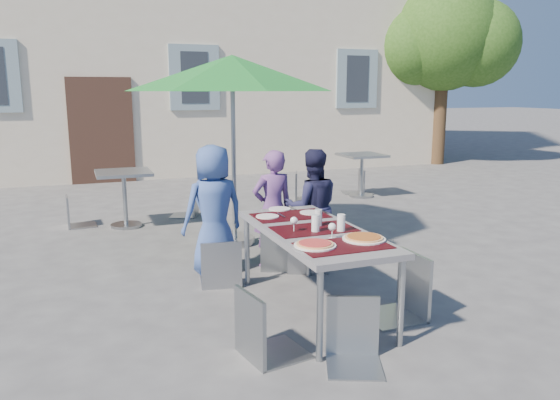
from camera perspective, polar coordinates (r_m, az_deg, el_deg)
name	(u,v)px	position (r m, az deg, el deg)	size (l,w,h in m)	color
ground	(359,287)	(5.59, 8.29, -8.98)	(90.00, 90.00, 0.00)	#444547
tree	(445,38)	(15.21, 16.81, 15.92)	(3.60, 3.00, 4.70)	#432F1C
dining_table	(314,235)	(4.76, 3.55, -3.70)	(0.80, 1.85, 0.76)	#4E4D53
pizza_near_left	(315,244)	(4.22, 3.68, -4.66)	(0.33, 0.33, 0.03)	white
pizza_near_right	(364,238)	(4.44, 8.76, -3.94)	(0.35, 0.35, 0.03)	white
glassware	(322,222)	(4.68, 4.46, -2.30)	(0.45, 0.48, 0.15)	silver
place_settings	(286,212)	(5.33, 0.68, -1.31)	(0.71, 0.49, 0.01)	white
child_0	(214,210)	(5.82, -6.95, -0.99)	(0.68, 0.44, 1.39)	#38549A
child_1	(273,209)	(6.00, -0.77, -0.94)	(0.48, 0.31, 1.30)	#673E80
child_2	(312,207)	(6.07, 3.37, -0.79)	(0.64, 0.37, 1.31)	#1B1C3B
chair_0	(220,235)	(5.44, -6.27, -3.63)	(0.47, 0.47, 0.91)	#93979F
chair_1	(279,223)	(5.90, -0.10, -2.44)	(0.52, 0.52, 0.90)	gray
chair_2	(308,219)	(5.83, 2.98, -2.02)	(0.58, 0.58, 0.99)	gray
chair_3	(262,283)	(3.96, -1.88, -8.66)	(0.51, 0.50, 0.98)	gray
chair_4	(405,247)	(4.78, 12.96, -4.83)	(0.48, 0.47, 1.05)	#939A9E
chair_5	(355,295)	(3.96, 7.81, -9.78)	(0.51, 0.51, 0.88)	#8E9499
patio_umbrella	(232,75)	(6.78, -5.01, 12.91)	(2.55, 2.55, 2.35)	#999CA0
cafe_table_0	(124,187)	(8.06, -15.96, 1.28)	(0.76, 0.76, 0.81)	#999CA0
bg_chair_l_0	(73,192)	(8.32, -20.79, 0.75)	(0.40, 0.40, 0.87)	gray
bg_chair_r_0	(189,184)	(8.56, -9.50, 1.70)	(0.52, 0.51, 0.88)	gray
cafe_table_1	(362,167)	(10.09, 8.53, 3.46)	(0.74, 0.74, 0.79)	#999CA0
bg_chair_l_1	(302,169)	(9.69, 2.31, 3.24)	(0.56, 0.56, 0.95)	gray
bg_chair_r_1	(357,167)	(10.50, 8.08, 3.41)	(0.46, 0.46, 0.85)	gray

